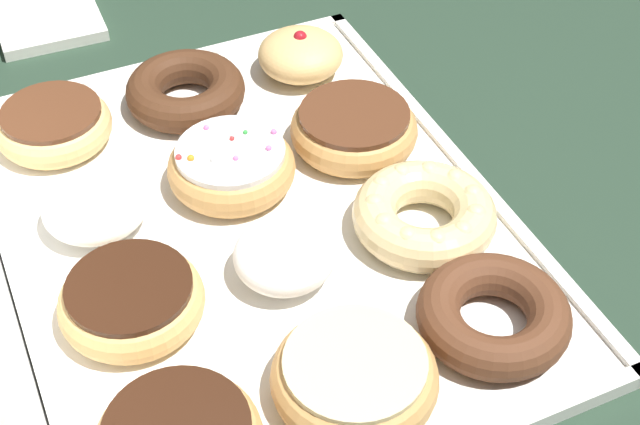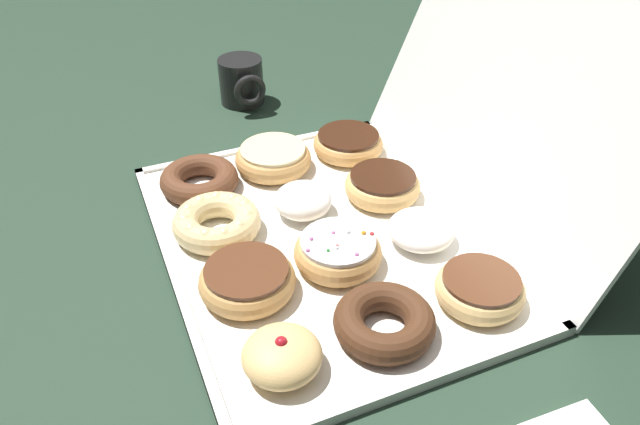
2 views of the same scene
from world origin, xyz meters
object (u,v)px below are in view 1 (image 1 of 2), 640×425
cruller_donut_1 (424,214)px  chocolate_frosted_donut_9 (131,300)px  napkin_stack (48,20)px  jelly_filled_donut_3 (300,54)px  sprinkle_donut_6 (229,167)px  chocolate_frosted_donut_2 (354,128)px  powdered_filled_donut_10 (95,206)px  chocolate_frosted_donut_11 (54,125)px  chocolate_cake_ring_donut_0 (494,315)px  chocolate_cake_ring_donut_7 (184,91)px  powdered_filled_donut_5 (285,255)px  donut_box (257,229)px  glazed_ring_donut_4 (352,377)px

cruller_donut_1 → chocolate_frosted_donut_9: size_ratio=1.08×
cruller_donut_1 → napkin_stack: 0.52m
jelly_filled_donut_3 → sprinkle_donut_6: size_ratio=0.76×
chocolate_frosted_donut_2 → powdered_filled_donut_10: bearing=90.9°
chocolate_frosted_donut_11 → chocolate_frosted_donut_2: bearing=-115.7°
chocolate_cake_ring_donut_0 → cruller_donut_1: bearing=-2.1°
chocolate_cake_ring_donut_7 → powdered_filled_donut_10: bearing=136.6°
chocolate_frosted_donut_2 → napkin_stack: bearing=32.0°
sprinkle_donut_6 → powdered_filled_donut_5: bearing=-178.8°
chocolate_cake_ring_donut_0 → powdered_filled_donut_5: (0.12, 0.12, 0.01)m
jelly_filled_donut_3 → napkin_stack: bearing=45.3°
donut_box → jelly_filled_donut_3: (0.19, -0.12, 0.03)m
cruller_donut_1 → jelly_filled_donut_3: size_ratio=1.40×
chocolate_cake_ring_donut_0 → powdered_filled_donut_10: (0.24, 0.24, 0.00)m
chocolate_cake_ring_donut_0 → napkin_stack: bearing=20.0°
chocolate_cake_ring_donut_0 → chocolate_frosted_donut_9: (0.13, 0.25, 0.00)m
chocolate_frosted_donut_9 → chocolate_cake_ring_donut_7: bearing=-26.7°
powdered_filled_donut_10 → napkin_stack: size_ratio=0.80×
chocolate_cake_ring_donut_0 → napkin_stack: chocolate_cake_ring_donut_0 is taller
chocolate_frosted_donut_2 → donut_box: bearing=117.0°
chocolate_frosted_donut_11 → napkin_stack: 0.22m
chocolate_cake_ring_donut_7 → sprinkle_donut_6: bearing=-179.9°
powdered_filled_donut_5 → chocolate_cake_ring_donut_7: bearing=0.6°
powdered_filled_donut_5 → chocolate_frosted_donut_9: powdered_filled_donut_5 is taller
jelly_filled_donut_3 → glazed_ring_donut_4: size_ratio=0.72×
chocolate_cake_ring_donut_7 → donut_box: bearing=-179.4°
chocolate_cake_ring_donut_7 → chocolate_frosted_donut_9: (-0.24, 0.12, 0.00)m
powdered_filled_donut_10 → napkin_stack: (0.34, -0.03, -0.02)m
cruller_donut_1 → chocolate_frosted_donut_9: cruller_donut_1 is taller
glazed_ring_donut_4 → chocolate_cake_ring_donut_7: glazed_ring_donut_4 is taller
jelly_filled_donut_3 → cruller_donut_1: bearing=-179.6°
jelly_filled_donut_3 → powdered_filled_donut_10: 0.28m
cruller_donut_1 → powdered_filled_donut_5: powdered_filled_donut_5 is taller
chocolate_cake_ring_donut_7 → cruller_donut_1: bearing=-153.0°
chocolate_cake_ring_donut_0 → chocolate_frosted_donut_11: bearing=34.5°
powdered_filled_donut_10 → chocolate_frosted_donut_11: size_ratio=0.83×
chocolate_frosted_donut_9 → powdered_filled_donut_10: (0.12, -0.00, 0.00)m
powdered_filled_donut_5 → chocolate_frosted_donut_9: size_ratio=0.73×
sprinkle_donut_6 → napkin_stack: size_ratio=1.02×
chocolate_frosted_donut_2 → powdered_filled_donut_10: (-0.00, 0.25, -0.00)m
chocolate_frosted_donut_11 → napkin_stack: (0.22, -0.04, -0.02)m
chocolate_frosted_donut_2 → glazed_ring_donut_4: same height
donut_box → powdered_filled_donut_10: (0.06, 0.12, 0.02)m
chocolate_cake_ring_donut_0 → napkin_stack: (0.59, 0.21, -0.02)m
sprinkle_donut_6 → chocolate_frosted_donut_11: (0.13, 0.13, -0.00)m
jelly_filled_donut_3 → powdered_filled_donut_5: size_ratio=1.05×
glazed_ring_donut_4 → chocolate_frosted_donut_2: bearing=-26.2°
donut_box → glazed_ring_donut_4: bearing=179.4°
jelly_filled_donut_3 → chocolate_frosted_donut_11: bearing=91.4°
jelly_filled_donut_3 → chocolate_frosted_donut_9: 0.35m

